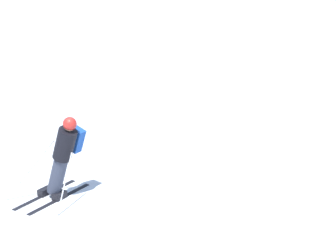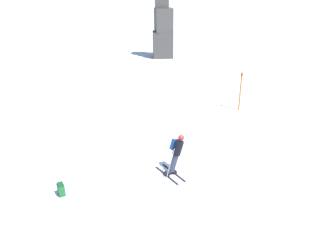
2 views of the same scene
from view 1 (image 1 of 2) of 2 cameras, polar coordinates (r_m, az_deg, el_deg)
The scene contains 2 objects.
ground_plane at distance 9.94m, azimuth -10.06°, elevation -9.05°, with size 300.00×300.00×0.00m, color white.
skier at distance 10.23m, azimuth -10.56°, elevation -2.80°, with size 1.43×1.61×1.67m.
Camera 1 is at (8.54, -2.64, 4.34)m, focal length 60.00 mm.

